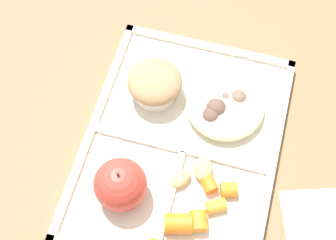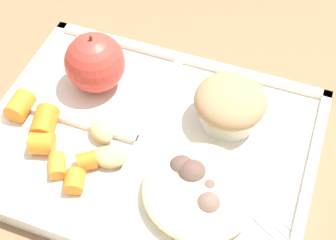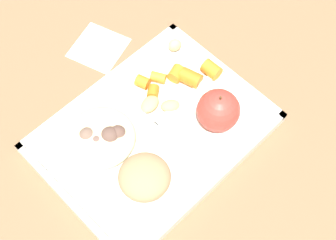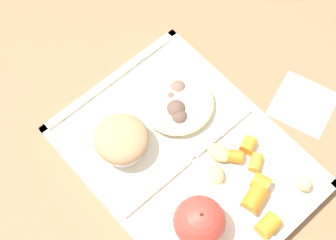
# 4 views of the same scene
# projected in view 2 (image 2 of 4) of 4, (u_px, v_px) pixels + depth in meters

# --- Properties ---
(ground) EXTENTS (6.00, 6.00, 0.00)m
(ground) POSITION_uv_depth(u_px,v_px,m) (150.00, 149.00, 0.57)
(ground) COLOR #846042
(lunch_tray) EXTENTS (0.37, 0.28, 0.02)m
(lunch_tray) POSITION_uv_depth(u_px,v_px,m) (149.00, 144.00, 0.56)
(lunch_tray) COLOR silver
(lunch_tray) RESTS_ON ground
(green_apple) EXTENTS (0.07, 0.07, 0.08)m
(green_apple) POSITION_uv_depth(u_px,v_px,m) (95.00, 63.00, 0.58)
(green_apple) COLOR #C63D33
(green_apple) RESTS_ON lunch_tray
(bran_muffin) EXTENTS (0.08, 0.08, 0.05)m
(bran_muffin) POSITION_uv_depth(u_px,v_px,m) (230.00, 104.00, 0.55)
(bran_muffin) COLOR silver
(bran_muffin) RESTS_ON lunch_tray
(carrot_slice_edge) EXTENTS (0.03, 0.03, 0.02)m
(carrot_slice_edge) POSITION_uv_depth(u_px,v_px,m) (75.00, 181.00, 0.51)
(carrot_slice_edge) COLOR orange
(carrot_slice_edge) RESTS_ON lunch_tray
(carrot_slice_near_corner) EXTENTS (0.03, 0.03, 0.03)m
(carrot_slice_near_corner) POSITION_uv_depth(u_px,v_px,m) (42.00, 143.00, 0.54)
(carrot_slice_near_corner) COLOR orange
(carrot_slice_near_corner) RESTS_ON lunch_tray
(carrot_slice_small) EXTENTS (0.03, 0.03, 0.03)m
(carrot_slice_small) POSITION_uv_depth(u_px,v_px,m) (20.00, 106.00, 0.57)
(carrot_slice_small) COLOR orange
(carrot_slice_small) RESTS_ON lunch_tray
(carrot_slice_tilted) EXTENTS (0.03, 0.03, 0.02)m
(carrot_slice_tilted) POSITION_uv_depth(u_px,v_px,m) (87.00, 161.00, 0.53)
(carrot_slice_tilted) COLOR orange
(carrot_slice_tilted) RESTS_ON lunch_tray
(carrot_slice_center) EXTENTS (0.03, 0.03, 0.02)m
(carrot_slice_center) POSITION_uv_depth(u_px,v_px,m) (57.00, 165.00, 0.52)
(carrot_slice_center) COLOR orange
(carrot_slice_center) RESTS_ON lunch_tray
(carrot_slice_large) EXTENTS (0.04, 0.04, 0.03)m
(carrot_slice_large) POSITION_uv_depth(u_px,v_px,m) (45.00, 123.00, 0.55)
(carrot_slice_large) COLOR orange
(carrot_slice_large) RESTS_ON lunch_tray
(potato_chunk_large) EXTENTS (0.04, 0.04, 0.02)m
(potato_chunk_large) POSITION_uv_depth(u_px,v_px,m) (101.00, 132.00, 0.55)
(potato_chunk_large) COLOR tan
(potato_chunk_large) RESTS_ON lunch_tray
(potato_chunk_wedge) EXTENTS (0.04, 0.03, 0.02)m
(potato_chunk_wedge) POSITION_uv_depth(u_px,v_px,m) (110.00, 157.00, 0.53)
(potato_chunk_wedge) COLOR tan
(potato_chunk_wedge) RESTS_ON lunch_tray
(egg_noodle_pile) EXTENTS (0.12, 0.12, 0.03)m
(egg_noodle_pile) POSITION_uv_depth(u_px,v_px,m) (200.00, 191.00, 0.50)
(egg_noodle_pile) COLOR beige
(egg_noodle_pile) RESTS_ON lunch_tray
(meatball_front) EXTENTS (0.03, 0.03, 0.03)m
(meatball_front) POSITION_uv_depth(u_px,v_px,m) (192.00, 176.00, 0.51)
(meatball_front) COLOR brown
(meatball_front) RESTS_ON lunch_tray
(meatball_side) EXTENTS (0.03, 0.03, 0.03)m
(meatball_side) POSITION_uv_depth(u_px,v_px,m) (182.00, 170.00, 0.51)
(meatball_side) COLOR brown
(meatball_side) RESTS_ON lunch_tray
(meatball_back) EXTENTS (0.03, 0.03, 0.03)m
(meatball_back) POSITION_uv_depth(u_px,v_px,m) (208.00, 190.00, 0.50)
(meatball_back) COLOR brown
(meatball_back) RESTS_ON lunch_tray
(meatball_center) EXTENTS (0.03, 0.03, 0.03)m
(meatball_center) POSITION_uv_depth(u_px,v_px,m) (208.00, 206.00, 0.49)
(meatball_center) COLOR #755B4C
(meatball_center) RESTS_ON lunch_tray
(plastic_fork) EXTENTS (0.14, 0.09, 0.00)m
(plastic_fork) POSITION_uv_depth(u_px,v_px,m) (246.00, 199.00, 0.51)
(plastic_fork) COLOR silver
(plastic_fork) RESTS_ON lunch_tray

